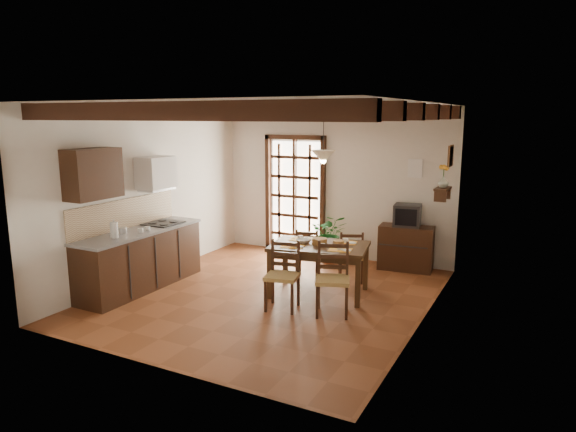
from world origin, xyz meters
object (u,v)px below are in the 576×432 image
Objects in this scene: pendant_lamp at (323,155)px; kitchen_counter at (141,258)px; chair_near_right at (332,292)px; chair_near_left at (282,288)px; sideboard at (406,248)px; dining_table at (319,251)px; potted_plant at (330,232)px; chair_far_left at (308,262)px; chair_far_right at (350,265)px; crt_tv at (407,215)px.

kitchen_counter is at bearing -156.96° from pendant_lamp.
kitchen_counter is 2.32× the size of chair_near_right.
kitchen_counter is at bearing 173.10° from chair_near_left.
pendant_lamp is (-0.84, -1.73, 1.69)m from sideboard.
sideboard is (3.42, 2.83, -0.09)m from kitchen_counter.
chair_near_left is at bearing -116.09° from dining_table.
potted_plant is (-0.52, 1.67, -0.10)m from dining_table.
chair_near_right reaches higher than sideboard.
chair_far_right reaches higher than chair_far_left.
potted_plant is (-0.74, 0.89, 0.30)m from chair_far_right.
chair_near_right is at bearing -103.58° from sideboard.
kitchen_counter is 2.67m from chair_far_left.
crt_tv is at bearing -153.44° from chair_far_left.
crt_tv reaches higher than chair_far_left.
pendant_lamp is (0.00, 0.10, 1.41)m from dining_table.
chair_near_right reaches higher than chair_far_left.
dining_table is 0.90m from chair_far_right.
kitchen_counter is at bearing -147.87° from crt_tv.
crt_tv is 0.58× the size of pendant_lamp.
sideboard is 1.38m from potted_plant.
kitchen_counter is 2.39m from chair_near_left.
chair_near_left is (-0.21, -0.77, -0.37)m from dining_table.
chair_near_right is 2.50m from sideboard.
kitchen_counter is 3.08m from chair_near_right.
chair_near_left is at bearing -117.27° from sideboard.
chair_near_left reaches higher than sideboard.
chair_far_right is 1.73× the size of crt_tv.
sideboard is 1.87× the size of crt_tv.
potted_plant is (-0.31, 2.44, 0.27)m from chair_near_left.
sideboard is 2.56m from pendant_lamp.
dining_table is at bearing 62.43° from chair_near_left.
chair_far_right is (-0.26, 1.42, -0.04)m from chair_near_right.
potted_plant is at bearing -178.65° from sideboard.
kitchen_counter is 2.46× the size of sideboard.
chair_far_left is 1.07m from potted_plant.
crt_tv reaches higher than chair_near_right.
crt_tv is (1.05, 2.60, 0.67)m from chair_near_left.
chair_near_left is at bearing 5.39° from kitchen_counter.
chair_near_right is 0.53× the size of potted_plant.
chair_far_left reaches higher than dining_table.
chair_far_left is at bearing -87.65° from potted_plant.
kitchen_counter is 1.45× the size of dining_table.
potted_plant reaches higher than chair_near_left.
pendant_lamp is (0.21, 0.87, 1.78)m from chair_near_left.
pendant_lamp is at bearing 47.83° from chair_far_right.
dining_table is (2.58, 1.00, 0.19)m from kitchen_counter.
chair_far_right is at bearing 72.45° from pendant_lamp.
chair_far_left is 0.71m from chair_far_right.
crt_tv is at bearing -95.29° from sideboard.
dining_table is at bearing -90.00° from pendant_lamp.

